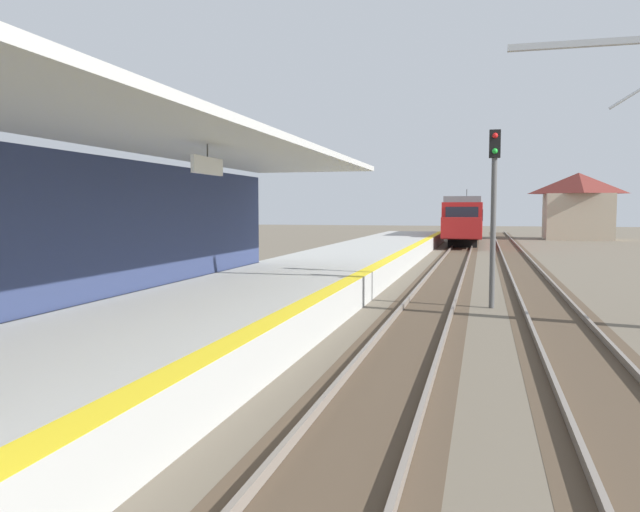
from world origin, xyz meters
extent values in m
cube|color=#A8A8A3|center=(-2.50, 16.00, 0.45)|extent=(5.00, 80.00, 0.90)
cube|color=yellow|center=(-0.25, 16.00, 0.90)|extent=(0.50, 80.00, 0.01)
cube|color=#4C4C4C|center=(-5.00, 9.18, 0.45)|extent=(0.50, 24.00, 0.90)
cube|color=navy|center=(-5.00, 9.18, 2.50)|extent=(0.40, 24.00, 3.20)
cube|color=#B2B2AD|center=(-2.60, 9.18, 4.35)|extent=(4.40, 24.00, 0.16)
cube|color=white|center=(-2.20, 11.18, 3.82)|extent=(0.08, 1.40, 0.36)
cylinder|color=#333333|center=(-2.20, 11.18, 4.14)|extent=(0.03, 0.03, 0.27)
cube|color=#4C3D2D|center=(1.90, 20.00, 0.00)|extent=(2.34, 120.00, 0.01)
cube|color=slate|center=(1.18, 20.00, 0.08)|extent=(0.08, 120.00, 0.15)
cube|color=slate|center=(2.62, 20.00, 0.08)|extent=(0.08, 120.00, 0.15)
cube|color=#4C3D2D|center=(5.30, 20.00, 0.00)|extent=(2.34, 120.00, 0.01)
cube|color=slate|center=(4.58, 20.00, 0.08)|extent=(0.08, 120.00, 0.15)
cube|color=slate|center=(6.02, 20.00, 0.08)|extent=(0.08, 120.00, 0.15)
cube|color=maroon|center=(1.90, 54.20, 2.07)|extent=(2.90, 18.00, 2.70)
cube|color=slate|center=(1.90, 54.20, 3.64)|extent=(2.67, 18.00, 0.44)
cube|color=black|center=(1.90, 45.18, 2.48)|extent=(2.32, 0.06, 1.21)
cube|color=maroon|center=(1.90, 44.40, 1.60)|extent=(2.78, 1.60, 1.49)
cube|color=black|center=(3.36, 54.20, 2.48)|extent=(0.04, 15.84, 0.86)
cylinder|color=#333333|center=(1.90, 57.80, 4.31)|extent=(0.06, 0.06, 0.90)
cube|color=black|center=(1.90, 48.35, 0.36)|extent=(2.17, 2.20, 0.72)
cube|color=black|center=(1.90, 60.05, 0.36)|extent=(2.17, 2.20, 0.72)
cylinder|color=#4C4C4C|center=(3.69, 17.95, 2.20)|extent=(0.16, 0.16, 4.40)
cube|color=black|center=(3.69, 17.95, 4.80)|extent=(0.32, 0.24, 0.80)
sphere|color=red|center=(3.69, 17.81, 5.02)|extent=(0.16, 0.16, 0.16)
sphere|color=green|center=(3.69, 17.81, 4.58)|extent=(0.16, 0.16, 0.16)
cube|color=#9EA3A8|center=(6.31, 15.55, 6.90)|extent=(4.80, 0.16, 0.16)
cube|color=tan|center=(12.18, 63.15, 2.20)|extent=(6.00, 4.80, 4.40)
pyramid|color=maroon|center=(12.18, 63.15, 5.40)|extent=(6.60, 5.28, 2.00)
camera|label=1|loc=(3.41, -0.84, 2.91)|focal=34.75mm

